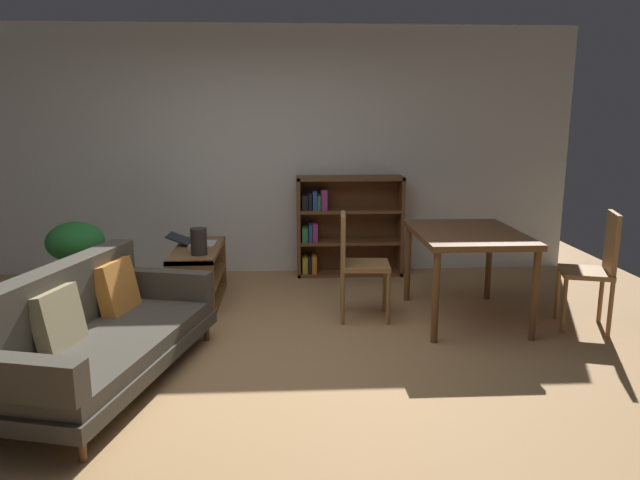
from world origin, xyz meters
TOP-DOWN VIEW (x-y plane):
  - ground_plane at (0.00, 0.00)m, footprint 8.16×8.16m
  - back_wall_panel at (0.00, 2.70)m, footprint 6.80×0.10m
  - fabric_couch at (-1.09, -0.16)m, footprint 1.28×2.03m
  - media_console at (-0.63, 1.54)m, footprint 0.42×1.06m
  - open_laptop at (-0.67, 1.69)m, footprint 0.47×0.30m
  - desk_speaker at (-0.57, 1.26)m, footprint 0.14×0.14m
  - potted_floor_plant at (-1.64, 1.25)m, footprint 0.49×0.51m
  - dining_table at (1.76, 0.94)m, footprint 0.89×1.18m
  - dining_chair_near at (2.76, 0.64)m, footprint 0.48×0.48m
  - dining_chair_far at (0.82, 1.01)m, footprint 0.45×0.42m
  - bookshelf at (0.85, 2.51)m, footprint 1.16×0.33m

SIDE VIEW (x-z plane):
  - ground_plane at x=0.00m, z-range 0.00..0.00m
  - media_console at x=-0.63m, z-range 0.00..0.53m
  - fabric_couch at x=-1.09m, z-range -0.04..0.75m
  - dining_chair_far at x=0.82m, z-range 0.06..0.99m
  - potted_floor_plant at x=-1.64m, z-range 0.11..0.94m
  - bookshelf at x=0.85m, z-range 0.00..1.09m
  - dining_chair_near at x=2.76m, z-range 0.06..1.04m
  - open_laptop at x=-0.67m, z-range 0.50..0.61m
  - desk_speaker at x=-0.57m, z-range 0.53..0.77m
  - dining_table at x=1.76m, z-range 0.31..1.09m
  - back_wall_panel at x=0.00m, z-range 0.00..2.70m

